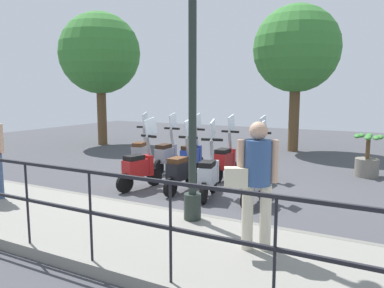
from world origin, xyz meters
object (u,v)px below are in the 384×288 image
at_px(scooter_near_0, 255,178).
at_px(scooter_far_2, 192,156).
at_px(tree_large, 100,54).
at_px(pedestrian_with_bag, 256,176).
at_px(scooter_far_0, 257,161).
at_px(scooter_far_3, 167,154).
at_px(tree_distant, 296,50).
at_px(scooter_near_2, 181,170).
at_px(scooter_near_3, 140,167).
at_px(scooter_far_4, 141,152).
at_px(scooter_near_1, 209,174).
at_px(lamp_post_near, 192,88).
at_px(scooter_far_1, 225,160).
at_px(potted_palm, 367,159).

relative_size(scooter_near_0, scooter_far_2, 1.00).
bearing_deg(tree_large, pedestrian_with_bag, -129.22).
bearing_deg(scooter_far_0, scooter_far_3, 97.81).
distance_m(tree_distant, scooter_near_2, 7.33).
relative_size(scooter_near_3, scooter_far_4, 1.00).
bearing_deg(scooter_near_1, scooter_near_3, 81.35).
relative_size(lamp_post_near, scooter_far_0, 2.91).
height_order(scooter_near_2, scooter_far_3, same).
xyz_separation_m(scooter_near_3, scooter_far_3, (1.69, 0.37, 0.00)).
relative_size(lamp_post_near, scooter_far_2, 2.91).
height_order(lamp_post_near, scooter_far_3, lamp_post_near).
xyz_separation_m(scooter_far_2, scooter_far_4, (-0.13, 1.47, 0.00)).
bearing_deg(scooter_far_1, scooter_near_1, -167.38).
height_order(scooter_near_2, scooter_far_4, same).
relative_size(scooter_near_3, scooter_far_0, 1.00).
distance_m(scooter_near_1, scooter_far_1, 1.62).
bearing_deg(scooter_far_3, scooter_near_1, -129.81).
relative_size(tree_distant, scooter_near_1, 3.26).
bearing_deg(scooter_far_1, tree_distant, -3.49).
relative_size(potted_palm, scooter_near_3, 0.69).
bearing_deg(tree_distant, scooter_far_1, 175.36).
relative_size(lamp_post_near, scooter_near_2, 2.91).
bearing_deg(potted_palm, tree_large, 82.38).
xyz_separation_m(tree_distant, scooter_near_0, (-6.66, -0.84, -3.03)).
bearing_deg(lamp_post_near, scooter_far_1, 14.42).
bearing_deg(tree_large, scooter_far_1, -115.98).
relative_size(scooter_near_0, scooter_near_1, 1.00).
distance_m(scooter_near_0, scooter_far_4, 3.98).
distance_m(scooter_near_1, scooter_far_4, 3.17).
height_order(lamp_post_near, tree_distant, tree_distant).
distance_m(tree_distant, scooter_far_1, 5.98).
bearing_deg(scooter_far_3, scooter_far_1, -90.81).
bearing_deg(tree_large, scooter_far_3, -122.89).
xyz_separation_m(scooter_near_2, scooter_far_3, (1.50, 1.29, 0.00)).
distance_m(scooter_near_3, scooter_far_4, 2.04).
height_order(pedestrian_with_bag, scooter_near_0, pedestrian_with_bag).
height_order(scooter_near_0, scooter_far_4, same).
xyz_separation_m(scooter_near_3, scooter_far_0, (1.83, -2.01, 0.00)).
height_order(tree_distant, scooter_far_0, tree_distant).
height_order(scooter_near_0, scooter_near_3, same).
bearing_deg(lamp_post_near, scooter_near_2, 34.39).
relative_size(scooter_near_1, scooter_near_3, 1.00).
relative_size(scooter_far_3, scooter_far_4, 1.00).
xyz_separation_m(scooter_near_0, scooter_far_4, (1.52, 3.68, 0.00)).
xyz_separation_m(pedestrian_with_bag, scooter_far_2, (3.96, 2.99, -0.60)).
relative_size(lamp_post_near, scooter_near_1, 2.91).
distance_m(tree_large, scooter_near_2, 8.46).
relative_size(tree_distant, scooter_far_1, 3.26).
xyz_separation_m(scooter_far_3, scooter_far_4, (-0.01, 0.79, 0.00)).
relative_size(scooter_near_0, scooter_far_0, 1.00).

